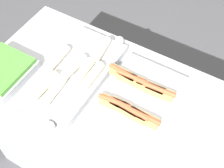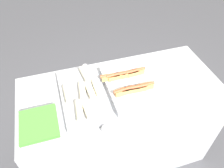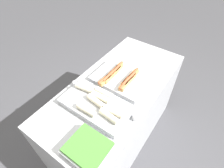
{
  "view_description": "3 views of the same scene",
  "coord_description": "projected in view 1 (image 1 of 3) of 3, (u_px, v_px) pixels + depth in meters",
  "views": [
    {
      "loc": [
        0.37,
        -0.75,
        2.17
      ],
      "look_at": [
        -0.08,
        0.0,
        0.98
      ],
      "focal_mm": 50.0,
      "sensor_mm": 36.0,
      "label": 1
    },
    {
      "loc": [
        -0.41,
        -1.07,
        2.09
      ],
      "look_at": [
        -0.08,
        0.0,
        0.98
      ],
      "focal_mm": 35.0,
      "sensor_mm": 36.0,
      "label": 2
    },
    {
      "loc": [
        -0.92,
        -0.59,
        2.03
      ],
      "look_at": [
        -0.08,
        0.0,
        0.98
      ],
      "focal_mm": 28.0,
      "sensor_mm": 36.0,
      "label": 3
    }
  ],
  "objects": [
    {
      "name": "serving_spoon_near",
      "position": [
        47.0,
        125.0,
        1.41
      ],
      "size": [
        0.23,
        0.05,
        0.05
      ],
      "color": "silver",
      "rests_on": "counter"
    },
    {
      "name": "tray_wraps",
      "position": [
        74.0,
        72.0,
        1.57
      ],
      "size": [
        0.3,
        0.56,
        0.1
      ],
      "color": "#B7BABF",
      "rests_on": "counter"
    },
    {
      "name": "tray_side_front",
      "position": [
        3.0,
        71.0,
        1.58
      ],
      "size": [
        0.25,
        0.28,
        0.07
      ],
      "color": "#B7BABF",
      "rests_on": "counter"
    },
    {
      "name": "tray_hotdogs",
      "position": [
        136.0,
        101.0,
        1.47
      ],
      "size": [
        0.37,
        0.49,
        0.1
      ],
      "color": "#B7BABF",
      "rests_on": "counter"
    },
    {
      "name": "serving_spoon_far",
      "position": [
        117.0,
        40.0,
        1.73
      ],
      "size": [
        0.24,
        0.05,
        0.05
      ],
      "color": "silver",
      "rests_on": "counter"
    },
    {
      "name": "counter",
      "position": [
        123.0,
        141.0,
        1.88
      ],
      "size": [
        1.54,
        0.71,
        0.9
      ],
      "color": "#B7BABF",
      "rests_on": "ground_plane"
    }
  ]
}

